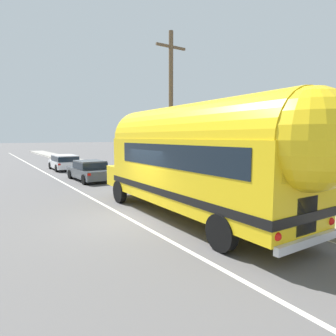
{
  "coord_description": "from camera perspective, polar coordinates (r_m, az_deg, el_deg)",
  "views": [
    {
      "loc": [
        -4.4,
        -9.32,
        2.97
      ],
      "look_at": [
        2.19,
        0.8,
        1.66
      ],
      "focal_mm": 30.85,
      "sensor_mm": 36.0,
      "label": 1
    }
  ],
  "objects": [
    {
      "name": "ground_plane",
      "position": [
        10.73,
        -7.59,
        -9.95
      ],
      "size": [
        300.0,
        300.0,
        0.0
      ],
      "primitive_type": "plane",
      "color": "#565454"
    },
    {
      "name": "lane_markings",
      "position": [
        22.4,
        -16.78,
        -1.71
      ],
      "size": [
        3.96,
        80.0,
        0.01
      ],
      "color": "silver",
      "rests_on": "ground"
    },
    {
      "name": "sidewalk_slab",
      "position": [
        21.74,
        -6.75,
        -1.53
      ],
      "size": [
        2.6,
        90.0,
        0.15
      ],
      "primitive_type": "cube",
      "color": "gray",
      "rests_on": "ground"
    },
    {
      "name": "utility_pole",
      "position": [
        15.84,
        0.58,
        11.43
      ],
      "size": [
        1.8,
        0.24,
        8.5
      ],
      "color": "brown",
      "rests_on": "ground"
    },
    {
      "name": "painted_bus",
      "position": [
        9.96,
        6.32,
        2.3
      ],
      "size": [
        2.69,
        11.21,
        4.12
      ],
      "color": "yellow",
      "rests_on": "ground"
    },
    {
      "name": "car_lead",
      "position": [
        20.42,
        -15.23,
        -0.33
      ],
      "size": [
        2.05,
        4.56,
        1.37
      ],
      "color": "#474C51",
      "rests_on": "ground"
    },
    {
      "name": "car_second",
      "position": [
        27.5,
        -19.81,
        1.26
      ],
      "size": [
        2.06,
        4.28,
        1.37
      ],
      "color": "white",
      "rests_on": "ground"
    }
  ]
}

